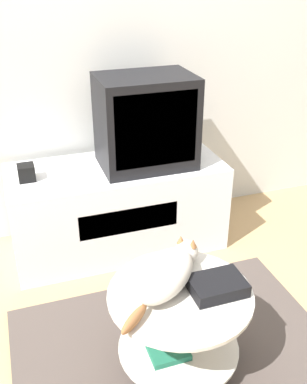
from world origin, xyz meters
TOP-DOWN VIEW (x-y plane):
  - ground_plane at (0.00, 0.00)m, footprint 12.00×12.00m
  - wall_back at (0.00, 1.33)m, footprint 8.00×0.05m
  - rug at (0.00, 0.00)m, footprint 1.50×1.05m
  - tv_stand at (-0.02, 0.97)m, footprint 1.30×0.55m
  - tv at (0.16, 0.95)m, footprint 0.55×0.39m
  - speaker at (-0.54, 0.96)m, footprint 0.09×0.09m
  - coffee_table at (-0.02, -0.08)m, footprint 0.62×0.62m
  - dvd_box at (0.13, -0.12)m, footprint 0.23×0.17m
  - cat at (-0.06, -0.02)m, footprint 0.47×0.44m

SIDE VIEW (x-z plane):
  - ground_plane at x=0.00m, z-range 0.00..0.00m
  - rug at x=0.00m, z-range 0.00..0.02m
  - tv_stand at x=-0.02m, z-range 0.00..0.56m
  - coffee_table at x=-0.02m, z-range 0.07..0.49m
  - dvd_box at x=0.13m, z-range 0.44..0.50m
  - cat at x=-0.06m, z-range 0.44..0.58m
  - speaker at x=-0.54m, z-range 0.56..0.65m
  - tv at x=0.16m, z-range 0.56..1.10m
  - wall_back at x=0.00m, z-range 0.00..2.60m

